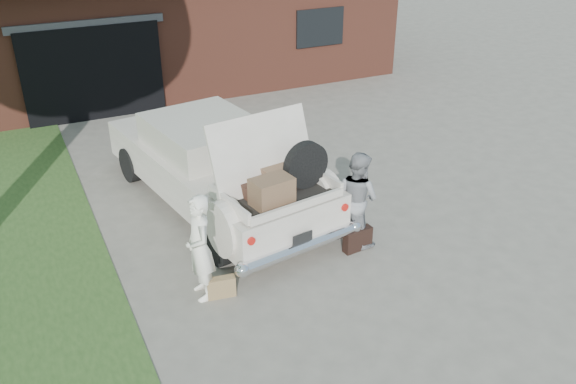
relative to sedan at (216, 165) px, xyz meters
name	(u,v)px	position (x,y,z in m)	size (l,w,h in m)	color
ground	(306,275)	(0.40, -2.64, -0.77)	(90.00, 90.00, 0.00)	gray
house	(157,12)	(1.38, 8.84, 0.90)	(12.80, 7.80, 3.30)	brown
sedan	(216,165)	(0.00, 0.00, 0.00)	(2.80, 5.44, 2.10)	silver
woman_left	(200,248)	(-1.11, -2.42, 0.01)	(0.56, 0.37, 1.55)	white
woman_right	(357,198)	(1.55, -2.12, 0.00)	(0.75, 0.58, 1.54)	gray
suitcase_left	(221,287)	(-0.89, -2.57, -0.61)	(0.40, 0.13, 0.31)	#997B4E
suitcase_right	(358,239)	(1.45, -2.36, -0.58)	(0.47, 0.15, 0.37)	black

